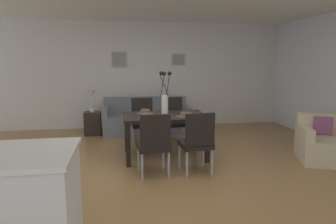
{
  "coord_description": "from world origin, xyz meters",
  "views": [
    {
      "loc": [
        -0.57,
        -4.28,
        1.62
      ],
      "look_at": [
        0.25,
        0.72,
        0.77
      ],
      "focal_mm": 31.86,
      "sensor_mm": 36.0,
      "label": 1
    }
  ],
  "objects_px": {
    "side_table": "(93,123)",
    "dining_chair_near_left": "(154,142)",
    "dining_chair_far_right": "(173,118)",
    "table_lamp": "(92,95)",
    "sofa": "(147,120)",
    "armchair": "(325,144)",
    "dining_chair_far_left": "(197,140)",
    "dining_chair_near_right": "(143,119)",
    "bowl_near_right": "(145,111)",
    "framed_picture_left": "(119,59)",
    "framed_picture_center": "(179,60)",
    "dining_table": "(165,120)",
    "centerpiece_vase": "(165,98)",
    "bowl_far_left": "(186,114)",
    "bowl_near_left": "(148,115)"
  },
  "relations": [
    {
      "from": "dining_chair_near_left",
      "to": "side_table",
      "type": "bearing_deg",
      "value": 111.61
    },
    {
      "from": "centerpiece_vase",
      "to": "sofa",
      "type": "relative_size",
      "value": 0.38
    },
    {
      "from": "bowl_near_left",
      "to": "framed_picture_left",
      "type": "bearing_deg",
      "value": 98.79
    },
    {
      "from": "dining_chair_far_left",
      "to": "bowl_far_left",
      "type": "relative_size",
      "value": 5.41
    },
    {
      "from": "table_lamp",
      "to": "armchair",
      "type": "relative_size",
      "value": 0.5
    },
    {
      "from": "armchair",
      "to": "framed_picture_left",
      "type": "relative_size",
      "value": 2.68
    },
    {
      "from": "armchair",
      "to": "framed_picture_left",
      "type": "xyz_separation_m",
      "value": [
        -3.33,
        3.16,
        1.4
      ]
    },
    {
      "from": "framed_picture_left",
      "to": "framed_picture_center",
      "type": "xyz_separation_m",
      "value": [
        1.48,
        0.0,
        0.0
      ]
    },
    {
      "from": "bowl_near_left",
      "to": "dining_chair_near_right",
      "type": "bearing_deg",
      "value": 89.66
    },
    {
      "from": "bowl_far_left",
      "to": "dining_table",
      "type": "bearing_deg",
      "value": 146.33
    },
    {
      "from": "table_lamp",
      "to": "framed_picture_left",
      "type": "bearing_deg",
      "value": 46.82
    },
    {
      "from": "framed_picture_center",
      "to": "dining_table",
      "type": "bearing_deg",
      "value": -106.26
    },
    {
      "from": "framed_picture_left",
      "to": "framed_picture_center",
      "type": "bearing_deg",
      "value": 0.0
    },
    {
      "from": "dining_chair_near_left",
      "to": "framed_picture_left",
      "type": "height_order",
      "value": "framed_picture_left"
    },
    {
      "from": "side_table",
      "to": "dining_chair_near_left",
      "type": "bearing_deg",
      "value": -68.39
    },
    {
      "from": "bowl_near_right",
      "to": "dining_chair_far_right",
      "type": "bearing_deg",
      "value": 46.77
    },
    {
      "from": "bowl_far_left",
      "to": "framed_picture_left",
      "type": "distance_m",
      "value": 3.08
    },
    {
      "from": "table_lamp",
      "to": "side_table",
      "type": "bearing_deg",
      "value": 0.0
    },
    {
      "from": "centerpiece_vase",
      "to": "sofa",
      "type": "bearing_deg",
      "value": 94.31
    },
    {
      "from": "centerpiece_vase",
      "to": "framed_picture_center",
      "type": "relative_size",
      "value": 2.1
    },
    {
      "from": "sofa",
      "to": "armchair",
      "type": "xyz_separation_m",
      "value": [
        2.73,
        -2.52,
        0.01
      ]
    },
    {
      "from": "side_table",
      "to": "armchair",
      "type": "distance_m",
      "value": 4.67
    },
    {
      "from": "dining_chair_far_right",
      "to": "table_lamp",
      "type": "xyz_separation_m",
      "value": [
        -1.67,
        1.0,
        0.38
      ]
    },
    {
      "from": "bowl_near_left",
      "to": "sofa",
      "type": "relative_size",
      "value": 0.09
    },
    {
      "from": "dining_chair_far_right",
      "to": "bowl_near_right",
      "type": "relative_size",
      "value": 5.41
    },
    {
      "from": "table_lamp",
      "to": "armchair",
      "type": "height_order",
      "value": "table_lamp"
    },
    {
      "from": "bowl_far_left",
      "to": "framed_picture_center",
      "type": "xyz_separation_m",
      "value": [
        0.42,
        2.74,
        0.91
      ]
    },
    {
      "from": "armchair",
      "to": "side_table",
      "type": "bearing_deg",
      "value": 147.75
    },
    {
      "from": "dining_table",
      "to": "sofa",
      "type": "height_order",
      "value": "sofa"
    },
    {
      "from": "dining_chair_near_left",
      "to": "dining_chair_near_right",
      "type": "relative_size",
      "value": 1.0
    },
    {
      "from": "dining_chair_far_left",
      "to": "dining_chair_far_right",
      "type": "xyz_separation_m",
      "value": [
        -0.05,
        1.71,
        0.0
      ]
    },
    {
      "from": "dining_chair_near_left",
      "to": "bowl_near_right",
      "type": "bearing_deg",
      "value": 91.51
    },
    {
      "from": "dining_table",
      "to": "bowl_far_left",
      "type": "xyz_separation_m",
      "value": [
        0.31,
        -0.21,
        0.13
      ]
    },
    {
      "from": "sofa",
      "to": "dining_table",
      "type": "bearing_deg",
      "value": -85.72
    },
    {
      "from": "dining_chair_far_left",
      "to": "dining_chair_far_right",
      "type": "bearing_deg",
      "value": 91.52
    },
    {
      "from": "dining_chair_far_left",
      "to": "bowl_far_left",
      "type": "xyz_separation_m",
      "value": [
        -0.03,
        0.64,
        0.27
      ]
    },
    {
      "from": "dining_chair_near_left",
      "to": "dining_chair_far_left",
      "type": "height_order",
      "value": "same"
    },
    {
      "from": "bowl_near_left",
      "to": "table_lamp",
      "type": "xyz_separation_m",
      "value": [
        -1.05,
        2.08,
        0.11
      ]
    },
    {
      "from": "dining_chair_near_right",
      "to": "centerpiece_vase",
      "type": "distance_m",
      "value": 1.07
    },
    {
      "from": "centerpiece_vase",
      "to": "bowl_far_left",
      "type": "height_order",
      "value": "centerpiece_vase"
    },
    {
      "from": "centerpiece_vase",
      "to": "armchair",
      "type": "relative_size",
      "value": 0.71
    },
    {
      "from": "table_lamp",
      "to": "bowl_far_left",
      "type": "bearing_deg",
      "value": -51.06
    },
    {
      "from": "centerpiece_vase",
      "to": "armchair",
      "type": "distance_m",
      "value": 2.76
    },
    {
      "from": "dining_chair_near_left",
      "to": "sofa",
      "type": "relative_size",
      "value": 0.47
    },
    {
      "from": "dining_chair_far_right",
      "to": "bowl_far_left",
      "type": "height_order",
      "value": "dining_chair_far_right"
    },
    {
      "from": "dining_chair_near_left",
      "to": "framed_picture_center",
      "type": "bearing_deg",
      "value": 73.13
    },
    {
      "from": "centerpiece_vase",
      "to": "bowl_near_right",
      "type": "xyz_separation_m",
      "value": [
        -0.32,
        0.21,
        -0.24
      ]
    },
    {
      "from": "dining_chair_near_right",
      "to": "armchair",
      "type": "distance_m",
      "value": 3.27
    },
    {
      "from": "bowl_near_left",
      "to": "framed_picture_center",
      "type": "xyz_separation_m",
      "value": [
        1.05,
        2.74,
        0.91
      ]
    },
    {
      "from": "armchair",
      "to": "table_lamp",
      "type": "bearing_deg",
      "value": 147.75
    }
  ]
}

